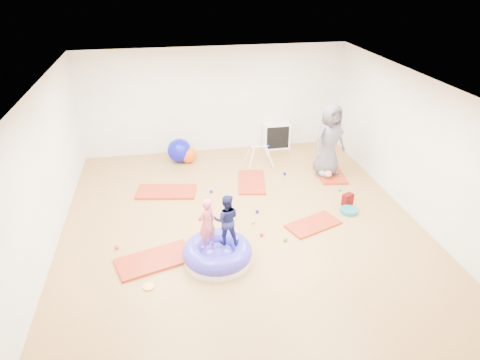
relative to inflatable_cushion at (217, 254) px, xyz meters
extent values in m
cube|color=#B3713E|center=(0.63, 0.95, -0.15)|extent=(7.00, 8.00, 0.01)
cube|color=white|center=(0.63, 0.95, 2.65)|extent=(7.00, 8.00, 0.01)
cube|color=white|center=(0.63, 4.95, 1.25)|extent=(7.00, 0.01, 2.80)
cube|color=white|center=(0.63, -3.05, 1.25)|extent=(7.00, 0.01, 2.80)
cube|color=white|center=(-2.87, 0.95, 1.25)|extent=(0.01, 8.00, 2.80)
cube|color=white|center=(4.13, 0.95, 1.25)|extent=(0.01, 8.00, 2.80)
cube|color=#AD2F11|center=(-1.08, 0.18, -0.12)|extent=(1.45, 1.02, 0.05)
cube|color=#AD2F11|center=(-0.82, 2.65, -0.12)|extent=(1.42, 0.88, 0.06)
cube|color=#AD2F11|center=(1.19, 2.77, -0.12)|extent=(0.80, 1.29, 0.05)
cube|color=#AD2F11|center=(2.02, 0.76, -0.13)|extent=(1.19, 0.89, 0.04)
cube|color=#AD2F11|center=(3.20, 2.90, -0.12)|extent=(0.75, 1.27, 0.05)
cylinder|color=white|center=(0.00, 0.00, -0.08)|extent=(1.18, 1.18, 0.13)
torus|color=#3B33D1|center=(0.00, 0.00, 0.04)|extent=(1.21, 1.21, 0.32)
ellipsoid|color=#3B33D1|center=(0.00, 0.00, -0.04)|extent=(0.65, 0.65, 0.29)
imported|color=#DC5F6C|center=(-0.16, 0.03, 0.67)|extent=(0.41, 0.37, 0.94)
imported|color=navy|center=(0.18, 0.09, 0.67)|extent=(0.51, 0.42, 0.94)
imported|color=#555360|center=(3.08, 2.86, 0.78)|extent=(1.00, 0.82, 1.75)
ellipsoid|color=#92B3C8|center=(3.01, 2.72, 0.00)|extent=(0.35, 0.23, 0.20)
sphere|color=#E19F84|center=(3.01, 2.56, 0.03)|extent=(0.17, 0.17, 0.17)
sphere|color=#0B0EB2|center=(2.08, 3.04, -0.11)|extent=(0.08, 0.08, 0.08)
sphere|color=gold|center=(0.86, 1.04, -0.11)|extent=(0.08, 0.08, 0.08)
sphere|color=red|center=(0.93, 0.59, -0.11)|extent=(0.08, 0.08, 0.08)
sphere|color=green|center=(3.10, 2.01, -0.11)|extent=(0.08, 0.08, 0.08)
sphere|color=red|center=(-1.77, 0.67, -0.11)|extent=(0.08, 0.08, 0.08)
sphere|color=#0B0EB2|center=(1.03, 1.42, -0.11)|extent=(0.08, 0.08, 0.08)
sphere|color=green|center=(1.33, 0.34, -0.11)|extent=(0.08, 0.08, 0.08)
sphere|color=#0B0EB2|center=(0.19, 2.46, -0.11)|extent=(0.08, 0.08, 0.08)
sphere|color=#0B0EB2|center=(-0.40, 4.31, 0.16)|extent=(0.62, 0.62, 0.62)
sphere|color=#E74D05|center=(-0.19, 4.22, 0.07)|extent=(0.43, 0.43, 0.43)
cylinder|color=white|center=(1.35, 3.55, 0.12)|extent=(0.19, 0.19, 0.51)
cylinder|color=white|center=(1.35, 3.98, 0.12)|extent=(0.19, 0.19, 0.51)
cylinder|color=white|center=(1.82, 3.55, 0.12)|extent=(0.19, 0.19, 0.51)
cylinder|color=white|center=(1.82, 3.98, 0.12)|extent=(0.19, 0.19, 0.51)
cylinder|color=white|center=(1.59, 3.76, 0.34)|extent=(0.49, 0.03, 0.03)
sphere|color=red|center=(1.34, 3.76, 0.34)|extent=(0.06, 0.06, 0.06)
sphere|color=#0B0EB2|center=(1.83, 3.76, 0.34)|extent=(0.06, 0.06, 0.06)
cube|color=white|center=(2.30, 4.75, 0.21)|extent=(0.73, 0.35, 0.73)
cube|color=black|center=(2.30, 4.58, 0.21)|extent=(0.63, 0.02, 0.63)
cube|color=white|center=(2.30, 4.70, 0.21)|extent=(0.02, 0.25, 0.64)
cube|color=white|center=(2.30, 4.70, 0.21)|extent=(0.64, 0.25, 0.02)
cylinder|color=#1B7079|center=(2.92, 1.10, -0.11)|extent=(0.37, 0.37, 0.08)
cube|color=#A60608|center=(3.01, 1.39, -0.02)|extent=(0.27, 0.23, 0.27)
cylinder|color=gold|center=(-1.19, -0.49, -0.13)|extent=(0.19, 0.19, 0.03)
camera|label=1|loc=(-0.71, -6.01, 4.55)|focal=32.00mm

